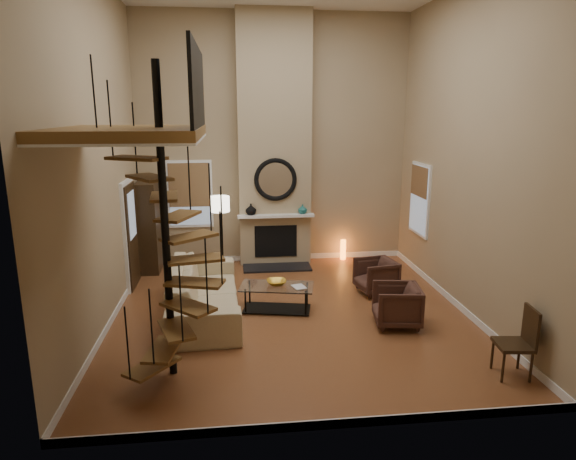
{
  "coord_description": "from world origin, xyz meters",
  "views": [
    {
      "loc": [
        -0.95,
        -8.05,
        3.45
      ],
      "look_at": [
        0.0,
        0.4,
        1.4
      ],
      "focal_mm": 31.3,
      "sensor_mm": 36.0,
      "label": 1
    }
  ],
  "objects": [
    {
      "name": "ground",
      "position": [
        0.0,
        0.0,
        -0.01
      ],
      "size": [
        6.0,
        6.5,
        0.01
      ],
      "primitive_type": "cube",
      "color": "#975930",
      "rests_on": "ground"
    },
    {
      "name": "back_wall",
      "position": [
        0.0,
        3.25,
        2.75
      ],
      "size": [
        6.0,
        0.02,
        5.5
      ],
      "primitive_type": "cube",
      "color": "tan",
      "rests_on": "ground"
    },
    {
      "name": "front_wall",
      "position": [
        0.0,
        -3.25,
        2.75
      ],
      "size": [
        6.0,
        0.02,
        5.5
      ],
      "primitive_type": "cube",
      "color": "tan",
      "rests_on": "ground"
    },
    {
      "name": "left_wall",
      "position": [
        -3.0,
        0.0,
        2.75
      ],
      "size": [
        0.02,
        6.5,
        5.5
      ],
      "primitive_type": "cube",
      "color": "tan",
      "rests_on": "ground"
    },
    {
      "name": "right_wall",
      "position": [
        3.0,
        0.0,
        2.75
      ],
      "size": [
        0.02,
        6.5,
        5.5
      ],
      "primitive_type": "cube",
      "color": "tan",
      "rests_on": "ground"
    },
    {
      "name": "baseboard_back",
      "position": [
        0.0,
        3.24,
        0.06
      ],
      "size": [
        6.0,
        0.02,
        0.12
      ],
      "primitive_type": "cube",
      "color": "white",
      "rests_on": "ground"
    },
    {
      "name": "baseboard_front",
      "position": [
        0.0,
        -3.24,
        0.06
      ],
      "size": [
        6.0,
        0.02,
        0.12
      ],
      "primitive_type": "cube",
      "color": "white",
      "rests_on": "ground"
    },
    {
      "name": "baseboard_left",
      "position": [
        -2.99,
        0.0,
        0.06
      ],
      "size": [
        0.02,
        6.5,
        0.12
      ],
      "primitive_type": "cube",
      "color": "white",
      "rests_on": "ground"
    },
    {
      "name": "baseboard_right",
      "position": [
        2.99,
        0.0,
        0.06
      ],
      "size": [
        0.02,
        6.5,
        0.12
      ],
      "primitive_type": "cube",
      "color": "white",
      "rests_on": "ground"
    },
    {
      "name": "chimney_breast",
      "position": [
        0.0,
        3.06,
        2.75
      ],
      "size": [
        1.6,
        0.38,
        5.5
      ],
      "primitive_type": "cube",
      "color": "tan",
      "rests_on": "ground"
    },
    {
      "name": "hearth",
      "position": [
        0.0,
        2.57,
        0.02
      ],
      "size": [
        1.5,
        0.6,
        0.04
      ],
      "primitive_type": "cube",
      "color": "black",
      "rests_on": "ground"
    },
    {
      "name": "firebox",
      "position": [
        0.0,
        2.86,
        0.55
      ],
      "size": [
        0.95,
        0.02,
        0.72
      ],
      "primitive_type": "cube",
      "color": "black",
      "rests_on": "chimney_breast"
    },
    {
      "name": "mantel",
      "position": [
        0.0,
        2.78,
        1.15
      ],
      "size": [
        1.7,
        0.18,
        0.06
      ],
      "primitive_type": "cube",
      "color": "white",
      "rests_on": "chimney_breast"
    },
    {
      "name": "mirror_frame",
      "position": [
        0.0,
        2.84,
        1.95
      ],
      "size": [
        0.94,
        0.1,
        0.94
      ],
      "primitive_type": "torus",
      "rotation": [
        1.57,
        0.0,
        0.0
      ],
      "color": "black",
      "rests_on": "chimney_breast"
    },
    {
      "name": "mirror_disc",
      "position": [
        0.0,
        2.85,
        1.95
      ],
      "size": [
        0.8,
        0.01,
        0.8
      ],
      "primitive_type": "cylinder",
      "rotation": [
        1.57,
        0.0,
        0.0
      ],
      "color": "white",
      "rests_on": "chimney_breast"
    },
    {
      "name": "vase_left",
      "position": [
        -0.55,
        2.82,
        1.3
      ],
      "size": [
        0.24,
        0.24,
        0.25
      ],
      "primitive_type": "imported",
      "color": "black",
      "rests_on": "mantel"
    },
    {
      "name": "vase_right",
      "position": [
        0.6,
        2.82,
        1.28
      ],
      "size": [
        0.2,
        0.2,
        0.21
      ],
      "primitive_type": "imported",
      "color": "#1B615E",
      "rests_on": "mantel"
    },
    {
      "name": "window_back",
      "position": [
        -1.9,
        3.22,
        1.62
      ],
      "size": [
        1.02,
        0.06,
        1.52
      ],
      "color": "white",
      "rests_on": "back_wall"
    },
    {
      "name": "window_right",
      "position": [
        2.97,
        2.0,
        1.63
      ],
      "size": [
        0.06,
        1.02,
        1.52
      ],
      "color": "white",
      "rests_on": "right_wall"
    },
    {
      "name": "entry_door",
      "position": [
        -2.95,
        1.8,
        1.05
      ],
      "size": [
        0.1,
        1.05,
        2.16
      ],
      "color": "white",
      "rests_on": "ground"
    },
    {
      "name": "loft",
      "position": [
        -2.04,
        -1.8,
        3.24
      ],
      "size": [
        1.7,
        2.2,
        1.09
      ],
      "color": "brown",
      "rests_on": "left_wall"
    },
    {
      "name": "spiral_stair",
      "position": [
        -1.78,
        -1.79,
        1.78
      ],
      "size": [
        1.47,
        1.47,
        4.06
      ],
      "color": "black",
      "rests_on": "ground"
    },
    {
      "name": "hutch",
      "position": [
        -2.76,
        2.79,
        0.95
      ],
      "size": [
        0.42,
        0.9,
        2.01
      ],
      "primitive_type": "cube",
      "color": "black",
      "rests_on": "ground"
    },
    {
      "name": "sofa",
      "position": [
        -1.49,
        0.23,
        0.4
      ],
      "size": [
        1.24,
        2.95,
        0.85
      ],
      "primitive_type": "imported",
      "rotation": [
        0.0,
        0.0,
        1.61
      ],
      "color": "#CAB78C",
      "rests_on": "ground"
    },
    {
      "name": "armchair_near",
      "position": [
        1.8,
        0.82,
        0.35
      ],
      "size": [
        0.81,
        0.79,
        0.64
      ],
      "primitive_type": "imported",
      "rotation": [
        0.0,
        0.0,
        -1.4
      ],
      "color": "#43271F",
      "rests_on": "ground"
    },
    {
      "name": "armchair_far",
      "position": [
        1.73,
        -0.67,
        0.35
      ],
      "size": [
        0.82,
        0.81,
        0.67
      ],
      "primitive_type": "imported",
      "rotation": [
        0.0,
        0.0,
        -1.71
      ],
      "color": "#43271F",
      "rests_on": "ground"
    },
    {
      "name": "coffee_table",
      "position": [
        -0.22,
        0.2,
        0.28
      ],
      "size": [
        1.37,
        0.88,
        0.47
      ],
      "color": "silver",
      "rests_on": "ground"
    },
    {
      "name": "bowl",
      "position": [
        -0.22,
        0.25,
        0.5
      ],
      "size": [
        0.34,
        0.34,
        0.09
      ],
      "primitive_type": "imported",
      "color": "gold",
      "rests_on": "coffee_table"
    },
    {
      "name": "book",
      "position": [
        0.13,
        0.05,
        0.46
      ],
      "size": [
        0.27,
        0.31,
        0.03
      ],
      "primitive_type": "imported",
      "rotation": [
        0.0,
        0.0,
        0.28
      ],
      "color": "gray",
      "rests_on": "coffee_table"
    },
    {
      "name": "floor_lamp",
      "position": [
        -1.21,
        2.22,
        1.41
      ],
      "size": [
        0.4,
        0.4,
        1.71
      ],
      "color": "black",
      "rests_on": "ground"
    },
    {
      "name": "accent_lamp",
      "position": [
        1.6,
        3.05,
        0.25
      ],
      "size": [
        0.13,
        0.13,
        0.46
      ],
      "primitive_type": "cylinder",
      "color": "orange",
      "rests_on": "ground"
    },
    {
      "name": "side_chair",
      "position": [
        2.75,
        -2.38,
        0.53
      ],
      "size": [
        0.49,
        0.48,
        0.95
      ],
      "color": "black",
      "rests_on": "ground"
    }
  ]
}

